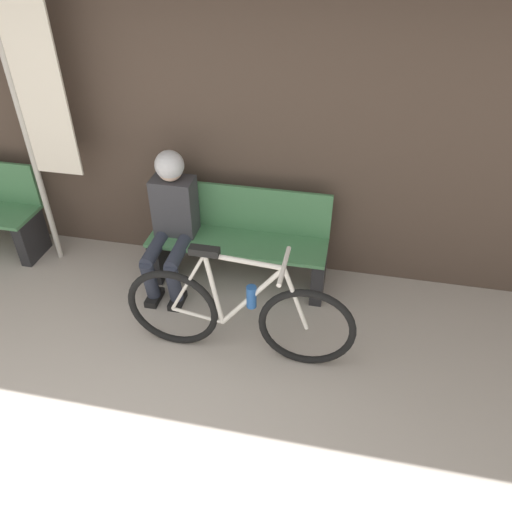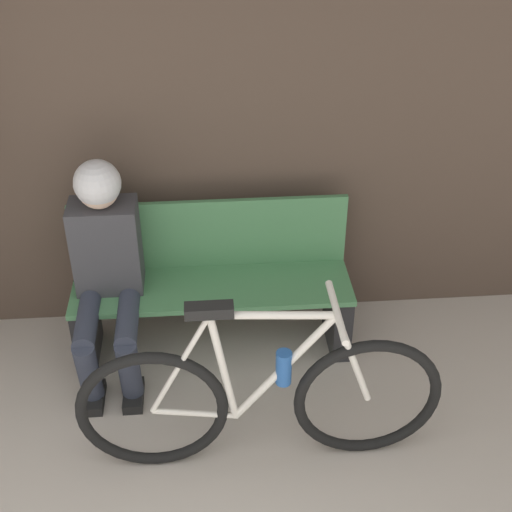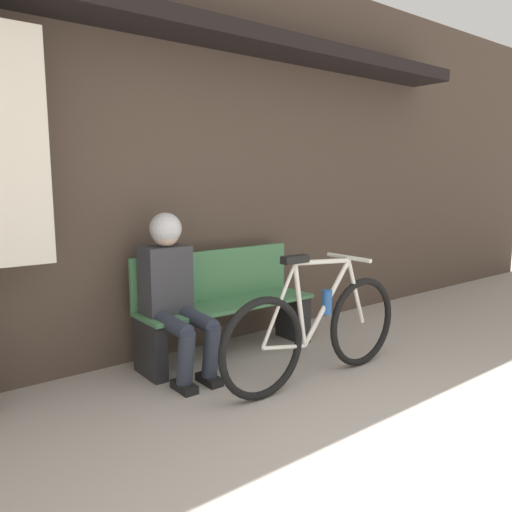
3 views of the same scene
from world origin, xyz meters
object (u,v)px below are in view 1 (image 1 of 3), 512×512
at_px(bicycle, 238,315).
at_px(person_seated, 171,213).
at_px(banner_pole, 35,106).
at_px(park_bench_near, 239,243).

xyz_separation_m(bicycle, person_seated, (-0.72, 0.73, 0.30)).
distance_m(bicycle, banner_pole, 2.22).
height_order(bicycle, person_seated, person_seated).
xyz_separation_m(bicycle, banner_pole, (-1.76, 0.82, 1.07)).
bearing_deg(park_bench_near, banner_pole, -179.33).
bearing_deg(bicycle, park_bench_near, 103.00).
height_order(park_bench_near, person_seated, person_seated).
xyz_separation_m(park_bench_near, banner_pole, (-1.57, -0.02, 1.06)).
bearing_deg(bicycle, person_seated, 134.80).
relative_size(park_bench_near, banner_pole, 0.64).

